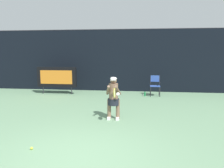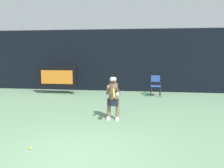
{
  "view_description": "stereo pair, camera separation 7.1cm",
  "coord_description": "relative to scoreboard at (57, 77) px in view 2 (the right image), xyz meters",
  "views": [
    {
      "loc": [
        1.31,
        -4.26,
        2.27
      ],
      "look_at": [
        0.29,
        4.1,
        1.05
      ],
      "focal_mm": 34.51,
      "sensor_mm": 36.0,
      "label": 1
    },
    {
      "loc": [
        1.38,
        -4.25,
        2.27
      ],
      "look_at": [
        0.29,
        4.1,
        1.05
      ],
      "focal_mm": 34.51,
      "sensor_mm": 36.0,
      "label": 2
    }
  ],
  "objects": [
    {
      "name": "tennis_ball_loose",
      "position": [
        1.99,
        -6.81,
        -0.91
      ],
      "size": [
        0.07,
        0.07,
        0.07
      ],
      "color": "#CCDB3D",
      "rests_on": "ground"
    },
    {
      "name": "tennis_racket",
      "position": [
        3.74,
        -4.75,
        0.08
      ],
      "size": [
        0.03,
        0.6,
        0.31
      ],
      "rotation": [
        0.0,
        0.0,
        -0.04
      ],
      "color": "black"
    },
    {
      "name": "tennis_player",
      "position": [
        3.64,
        -4.22,
        -0.15
      ],
      "size": [
        0.53,
        0.6,
        1.47
      ],
      "color": "white",
      "rests_on": "ground"
    },
    {
      "name": "scoreboard",
      "position": [
        0.0,
        0.0,
        0.0
      ],
      "size": [
        2.2,
        0.21,
        1.5
      ],
      "color": "black",
      "rests_on": "ground"
    },
    {
      "name": "water_bottle",
      "position": [
        4.84,
        -0.09,
        -0.82
      ],
      "size": [
        0.07,
        0.07,
        0.27
      ],
      "color": "#1E8E4A",
      "rests_on": "ground"
    },
    {
      "name": "ground",
      "position": [
        3.15,
        -7.28,
        -0.96
      ],
      "size": [
        18.0,
        22.0,
        0.03
      ],
      "color": "gray"
    },
    {
      "name": "umpire_chair",
      "position": [
        5.36,
        0.11,
        -0.33
      ],
      "size": [
        0.52,
        0.44,
        1.08
      ],
      "color": "black",
      "rests_on": "ground"
    },
    {
      "name": "backdrop_screen",
      "position": [
        3.15,
        1.4,
        0.86
      ],
      "size": [
        18.0,
        0.12,
        3.66
      ],
      "color": "black",
      "rests_on": "ground"
    }
  ]
}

